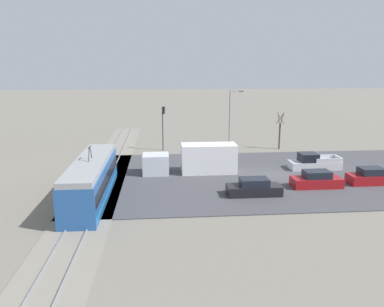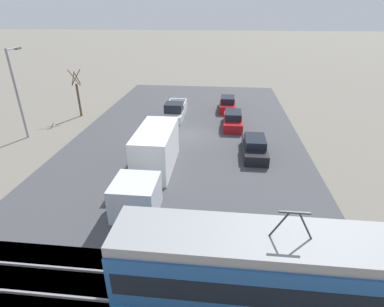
{
  "view_description": "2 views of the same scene",
  "coord_description": "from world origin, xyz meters",
  "px_view_note": "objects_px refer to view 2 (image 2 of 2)",
  "views": [
    {
      "loc": [
        -37.05,
        11.97,
        11.16
      ],
      "look_at": [
        -1.56,
        8.91,
        2.93
      ],
      "focal_mm": 35.0,
      "sensor_mm": 36.0,
      "label": 1
    },
    {
      "loc": [
        -3.2,
        26.67,
        11.0
      ],
      "look_at": [
        -1.15,
        7.25,
        1.57
      ],
      "focal_mm": 28.0,
      "sensor_mm": 36.0,
      "label": 2
    }
  ],
  "objects_px": {
    "pickup_truck": "(175,111)",
    "street_tree": "(78,95)",
    "box_truck": "(152,158)",
    "sedan_car_2": "(227,104)",
    "street_lamp_near_crossing": "(17,88)",
    "sedan_car_0": "(233,120)",
    "light_rail_tram": "(284,273)",
    "sedan_car_1": "(255,147)"
  },
  "relations": [
    {
      "from": "box_truck",
      "to": "sedan_car_1",
      "type": "height_order",
      "value": "box_truck"
    },
    {
      "from": "pickup_truck",
      "to": "street_tree",
      "type": "height_order",
      "value": "street_tree"
    },
    {
      "from": "light_rail_tram",
      "to": "box_truck",
      "type": "relative_size",
      "value": 1.33
    },
    {
      "from": "light_rail_tram",
      "to": "pickup_truck",
      "type": "relative_size",
      "value": 2.36
    },
    {
      "from": "sedan_car_0",
      "to": "sedan_car_1",
      "type": "distance_m",
      "value": 6.66
    },
    {
      "from": "box_truck",
      "to": "pickup_truck",
      "type": "relative_size",
      "value": 1.77
    },
    {
      "from": "pickup_truck",
      "to": "sedan_car_1",
      "type": "bearing_deg",
      "value": 132.41
    },
    {
      "from": "box_truck",
      "to": "sedan_car_0",
      "type": "height_order",
      "value": "box_truck"
    },
    {
      "from": "sedan_car_0",
      "to": "street_lamp_near_crossing",
      "type": "distance_m",
      "value": 20.34
    },
    {
      "from": "box_truck",
      "to": "sedan_car_0",
      "type": "relative_size",
      "value": 2.13
    },
    {
      "from": "sedan_car_2",
      "to": "street_lamp_near_crossing",
      "type": "bearing_deg",
      "value": -151.51
    },
    {
      "from": "light_rail_tram",
      "to": "sedan_car_1",
      "type": "distance_m",
      "value": 14.17
    },
    {
      "from": "sedan_car_2",
      "to": "sedan_car_0",
      "type": "bearing_deg",
      "value": -84.5
    },
    {
      "from": "light_rail_tram",
      "to": "sedan_car_0",
      "type": "height_order",
      "value": "light_rail_tram"
    },
    {
      "from": "box_truck",
      "to": "street_lamp_near_crossing",
      "type": "height_order",
      "value": "street_lamp_near_crossing"
    },
    {
      "from": "sedan_car_1",
      "to": "box_truck",
      "type": "bearing_deg",
      "value": 30.38
    },
    {
      "from": "sedan_car_2",
      "to": "street_tree",
      "type": "distance_m",
      "value": 17.11
    },
    {
      "from": "pickup_truck",
      "to": "sedan_car_1",
      "type": "relative_size",
      "value": 1.17
    },
    {
      "from": "street_lamp_near_crossing",
      "to": "sedan_car_1",
      "type": "bearing_deg",
      "value": 174.93
    },
    {
      "from": "sedan_car_0",
      "to": "street_lamp_near_crossing",
      "type": "height_order",
      "value": "street_lamp_near_crossing"
    },
    {
      "from": "sedan_car_1",
      "to": "sedan_car_2",
      "type": "bearing_deg",
      "value": -79.6
    },
    {
      "from": "box_truck",
      "to": "sedan_car_2",
      "type": "bearing_deg",
      "value": -107.9
    },
    {
      "from": "sedan_car_0",
      "to": "sedan_car_1",
      "type": "bearing_deg",
      "value": 104.59
    },
    {
      "from": "light_rail_tram",
      "to": "street_lamp_near_crossing",
      "type": "height_order",
      "value": "street_lamp_near_crossing"
    },
    {
      "from": "pickup_truck",
      "to": "sedan_car_2",
      "type": "height_order",
      "value": "pickup_truck"
    },
    {
      "from": "sedan_car_0",
      "to": "street_tree",
      "type": "xyz_separation_m",
      "value": [
        17.14,
        -1.87,
        1.64
      ]
    },
    {
      "from": "box_truck",
      "to": "street_lamp_near_crossing",
      "type": "distance_m",
      "value": 15.26
    },
    {
      "from": "box_truck",
      "to": "sedan_car_0",
      "type": "distance_m",
      "value": 12.41
    },
    {
      "from": "pickup_truck",
      "to": "street_tree",
      "type": "xyz_separation_m",
      "value": [
        10.78,
        0.49,
        1.62
      ]
    },
    {
      "from": "light_rail_tram",
      "to": "street_lamp_near_crossing",
      "type": "bearing_deg",
      "value": -37.34
    },
    {
      "from": "sedan_car_1",
      "to": "street_tree",
      "type": "bearing_deg",
      "value": -23.83
    },
    {
      "from": "box_truck",
      "to": "pickup_truck",
      "type": "bearing_deg",
      "value": -88.0
    },
    {
      "from": "street_tree",
      "to": "street_lamp_near_crossing",
      "type": "bearing_deg",
      "value": 70.47
    },
    {
      "from": "street_lamp_near_crossing",
      "to": "box_truck",
      "type": "bearing_deg",
      "value": 154.98
    },
    {
      "from": "sedan_car_1",
      "to": "sedan_car_0",
      "type": "bearing_deg",
      "value": -75.41
    },
    {
      "from": "pickup_truck",
      "to": "street_lamp_near_crossing",
      "type": "relative_size",
      "value": 0.7
    },
    {
      "from": "sedan_car_0",
      "to": "light_rail_tram",
      "type": "bearing_deg",
      "value": 94.3
    },
    {
      "from": "pickup_truck",
      "to": "sedan_car_0",
      "type": "relative_size",
      "value": 1.2
    },
    {
      "from": "sedan_car_0",
      "to": "sedan_car_2",
      "type": "height_order",
      "value": "sedan_car_2"
    },
    {
      "from": "light_rail_tram",
      "to": "street_tree",
      "type": "distance_m",
      "value": 29.21
    },
    {
      "from": "box_truck",
      "to": "street_tree",
      "type": "xyz_separation_m",
      "value": [
        11.25,
        -12.75,
        0.87
      ]
    },
    {
      "from": "sedan_car_1",
      "to": "street_lamp_near_crossing",
      "type": "distance_m",
      "value": 21.56
    }
  ]
}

